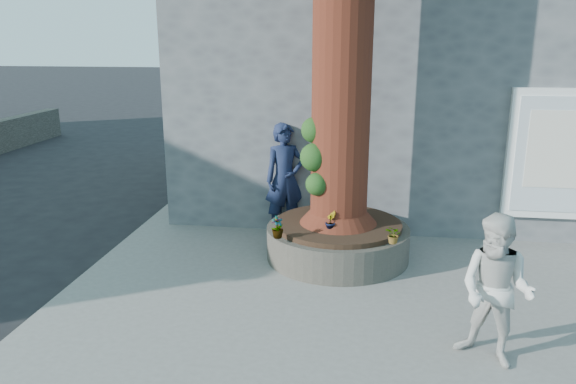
# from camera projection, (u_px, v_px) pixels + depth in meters

# --- Properties ---
(ground) EXTENTS (120.00, 120.00, 0.00)m
(ground) POSITION_uv_depth(u_px,v_px,m) (268.00, 319.00, 7.42)
(ground) COLOR black
(ground) RESTS_ON ground
(pavement) EXTENTS (9.00, 8.00, 0.12)m
(pavement) POSITION_uv_depth(u_px,v_px,m) (381.00, 289.00, 8.15)
(pavement) COLOR slate
(pavement) RESTS_ON ground
(yellow_line) EXTENTS (0.10, 30.00, 0.01)m
(yellow_line) POSITION_uv_depth(u_px,v_px,m) (88.00, 275.00, 8.79)
(yellow_line) COLOR yellow
(yellow_line) RESTS_ON ground
(stone_shop) EXTENTS (10.30, 8.30, 6.30)m
(stone_shop) POSITION_uv_depth(u_px,v_px,m) (426.00, 56.00, 13.10)
(stone_shop) COLOR #515457
(stone_shop) RESTS_ON ground
(planter) EXTENTS (2.30, 2.30, 0.60)m
(planter) POSITION_uv_depth(u_px,v_px,m) (338.00, 240.00, 9.11)
(planter) COLOR black
(planter) RESTS_ON pavement
(man) EXTENTS (0.87, 0.75, 2.02)m
(man) POSITION_uv_depth(u_px,v_px,m) (285.00, 179.00, 10.10)
(man) COLOR #17203F
(man) RESTS_ON pavement
(woman) EXTENTS (1.04, 0.99, 1.70)m
(woman) POSITION_uv_depth(u_px,v_px,m) (496.00, 291.00, 6.03)
(woman) COLOR beige
(woman) RESTS_ON pavement
(shopping_bag) EXTENTS (0.23, 0.19, 0.28)m
(shopping_bag) POSITION_uv_depth(u_px,v_px,m) (297.00, 226.00, 10.24)
(shopping_bag) COLOR white
(shopping_bag) RESTS_ON pavement
(plant_a) EXTENTS (0.21, 0.20, 0.33)m
(plant_a) POSITION_uv_depth(u_px,v_px,m) (277.00, 227.00, 8.29)
(plant_a) COLOR gray
(plant_a) RESTS_ON planter
(plant_b) EXTENTS (0.22, 0.22, 0.34)m
(plant_b) POSITION_uv_depth(u_px,v_px,m) (330.00, 221.00, 8.54)
(plant_b) COLOR gray
(plant_b) RESTS_ON planter
(plant_c) EXTENTS (0.25, 0.25, 0.31)m
(plant_c) POSITION_uv_depth(u_px,v_px,m) (277.00, 228.00, 8.29)
(plant_c) COLOR gray
(plant_c) RESTS_ON planter
(plant_d) EXTENTS (0.32, 0.32, 0.26)m
(plant_d) POSITION_uv_depth(u_px,v_px,m) (394.00, 235.00, 8.06)
(plant_d) COLOR gray
(plant_d) RESTS_ON planter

